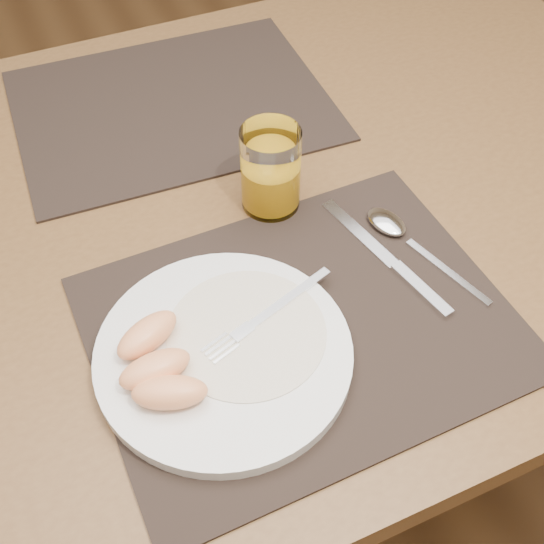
{
  "coord_description": "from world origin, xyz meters",
  "views": [
    {
      "loc": [
        -0.21,
        -0.61,
        1.36
      ],
      "look_at": [
        -0.0,
        -0.15,
        0.77
      ],
      "focal_mm": 45.0,
      "sensor_mm": 36.0,
      "label": 1
    }
  ],
  "objects_px": {
    "spoon": "(395,229)",
    "juice_glass": "(271,173)",
    "placemat_far": "(172,105)",
    "plate": "(224,354)",
    "fork": "(259,320)",
    "placemat_near": "(302,325)",
    "knife": "(395,265)",
    "table": "(230,243)"
  },
  "relations": [
    {
      "from": "spoon",
      "to": "juice_glass",
      "type": "bearing_deg",
      "value": 137.1
    },
    {
      "from": "spoon",
      "to": "placemat_far",
      "type": "bearing_deg",
      "value": 114.85
    },
    {
      "from": "plate",
      "to": "juice_glass",
      "type": "xyz_separation_m",
      "value": [
        0.14,
        0.2,
        0.04
      ]
    },
    {
      "from": "placemat_far",
      "to": "spoon",
      "type": "bearing_deg",
      "value": -65.15
    },
    {
      "from": "fork",
      "to": "placemat_far",
      "type": "bearing_deg",
      "value": 84.31
    },
    {
      "from": "placemat_far",
      "to": "fork",
      "type": "distance_m",
      "value": 0.43
    },
    {
      "from": "placemat_near",
      "to": "fork",
      "type": "relative_size",
      "value": 2.63
    },
    {
      "from": "placemat_far",
      "to": "plate",
      "type": "xyz_separation_m",
      "value": [
        -0.09,
        -0.45,
        0.01
      ]
    },
    {
      "from": "placemat_near",
      "to": "spoon",
      "type": "relative_size",
      "value": 2.37
    },
    {
      "from": "plate",
      "to": "knife",
      "type": "relative_size",
      "value": 1.23
    },
    {
      "from": "table",
      "to": "placemat_near",
      "type": "xyz_separation_m",
      "value": [
        0.0,
        -0.22,
        0.09
      ]
    },
    {
      "from": "table",
      "to": "placemat_far",
      "type": "height_order",
      "value": "placemat_far"
    },
    {
      "from": "placemat_near",
      "to": "knife",
      "type": "bearing_deg",
      "value": 12.86
    },
    {
      "from": "placemat_near",
      "to": "fork",
      "type": "bearing_deg",
      "value": 166.15
    },
    {
      "from": "table",
      "to": "placemat_far",
      "type": "xyz_separation_m",
      "value": [
        -0.0,
        0.22,
        0.09
      ]
    },
    {
      "from": "plate",
      "to": "fork",
      "type": "height_order",
      "value": "fork"
    },
    {
      "from": "spoon",
      "to": "placemat_near",
      "type": "bearing_deg",
      "value": -154.34
    },
    {
      "from": "plate",
      "to": "table",
      "type": "bearing_deg",
      "value": 67.81
    },
    {
      "from": "table",
      "to": "placemat_near",
      "type": "relative_size",
      "value": 3.11
    },
    {
      "from": "table",
      "to": "spoon",
      "type": "distance_m",
      "value": 0.24
    },
    {
      "from": "placemat_far",
      "to": "juice_glass",
      "type": "relative_size",
      "value": 4.03
    },
    {
      "from": "table",
      "to": "fork",
      "type": "xyz_separation_m",
      "value": [
        -0.04,
        -0.21,
        0.11
      ]
    },
    {
      "from": "placemat_near",
      "to": "placemat_far",
      "type": "bearing_deg",
      "value": 90.4
    },
    {
      "from": "table",
      "to": "plate",
      "type": "bearing_deg",
      "value": -112.19
    },
    {
      "from": "fork",
      "to": "spoon",
      "type": "distance_m",
      "value": 0.22
    },
    {
      "from": "juice_glass",
      "to": "plate",
      "type": "bearing_deg",
      "value": -125.62
    },
    {
      "from": "placemat_near",
      "to": "placemat_far",
      "type": "height_order",
      "value": "same"
    },
    {
      "from": "table",
      "to": "placemat_far",
      "type": "distance_m",
      "value": 0.24
    },
    {
      "from": "table",
      "to": "juice_glass",
      "type": "relative_size",
      "value": 12.55
    },
    {
      "from": "plate",
      "to": "fork",
      "type": "relative_size",
      "value": 1.58
    },
    {
      "from": "fork",
      "to": "knife",
      "type": "height_order",
      "value": "fork"
    },
    {
      "from": "placemat_far",
      "to": "table",
      "type": "bearing_deg",
      "value": -89.66
    },
    {
      "from": "placemat_near",
      "to": "spoon",
      "type": "height_order",
      "value": "spoon"
    },
    {
      "from": "placemat_near",
      "to": "fork",
      "type": "height_order",
      "value": "fork"
    },
    {
      "from": "juice_glass",
      "to": "placemat_far",
      "type": "bearing_deg",
      "value": 101.04
    },
    {
      "from": "placemat_far",
      "to": "knife",
      "type": "distance_m",
      "value": 0.43
    },
    {
      "from": "plate",
      "to": "placemat_far",
      "type": "bearing_deg",
      "value": 78.45
    },
    {
      "from": "placemat_near",
      "to": "juice_glass",
      "type": "distance_m",
      "value": 0.2
    },
    {
      "from": "placemat_near",
      "to": "fork",
      "type": "distance_m",
      "value": 0.05
    },
    {
      "from": "placemat_far",
      "to": "plate",
      "type": "bearing_deg",
      "value": -101.55
    },
    {
      "from": "plate",
      "to": "knife",
      "type": "distance_m",
      "value": 0.23
    },
    {
      "from": "knife",
      "to": "spoon",
      "type": "bearing_deg",
      "value": 58.95
    }
  ]
}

